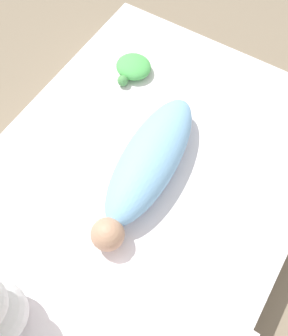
# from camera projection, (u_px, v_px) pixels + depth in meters

# --- Properties ---
(ground_plane) EXTENTS (12.00, 12.00, 0.00)m
(ground_plane) POSITION_uv_depth(u_px,v_px,m) (138.00, 202.00, 1.44)
(ground_plane) COLOR #7A6B56
(bed_mattress) EXTENTS (1.43, 1.03, 0.16)m
(bed_mattress) POSITION_uv_depth(u_px,v_px,m) (138.00, 192.00, 1.37)
(bed_mattress) COLOR white
(bed_mattress) RESTS_ON ground_plane
(swaddled_baby) EXTENTS (0.60, 0.22, 0.13)m
(swaddled_baby) POSITION_uv_depth(u_px,v_px,m) (148.00, 164.00, 1.26)
(swaddled_baby) COLOR #7FB7E5
(swaddled_baby) RESTS_ON bed_mattress
(turtle_plush) EXTENTS (0.16, 0.14, 0.06)m
(turtle_plush) POSITION_uv_depth(u_px,v_px,m) (133.00, 67.00, 1.50)
(turtle_plush) COLOR #51B756
(turtle_plush) RESTS_ON bed_mattress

